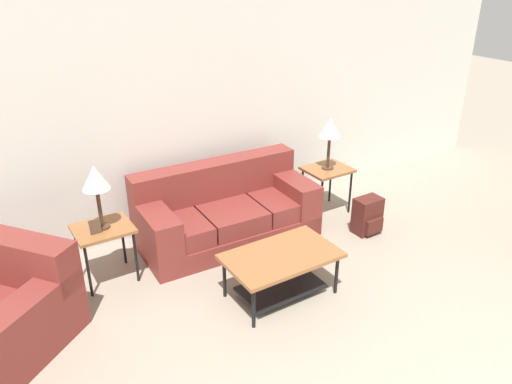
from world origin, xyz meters
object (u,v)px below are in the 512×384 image
(side_table_right, at_px, (327,173))
(table_lamp_right, at_px, (330,129))
(coffee_table, at_px, (281,265))
(side_table_left, at_px, (103,233))
(backpack, at_px, (368,216))
(couch, at_px, (226,214))
(table_lamp_left, at_px, (95,180))

(side_table_right, xyz_separation_m, table_lamp_right, (0.00, 0.00, 0.54))
(side_table_right, bearing_deg, table_lamp_right, 90.00)
(coffee_table, distance_m, side_table_left, 1.67)
(side_table_left, distance_m, table_lamp_right, 2.73)
(coffee_table, height_order, table_lamp_right, table_lamp_right)
(side_table_right, distance_m, backpack, 0.72)
(couch, height_order, side_table_left, couch)
(coffee_table, relative_size, backpack, 2.43)
(couch, relative_size, coffee_table, 1.91)
(side_table_right, relative_size, table_lamp_left, 0.92)
(table_lamp_left, bearing_deg, couch, 3.35)
(side_table_left, relative_size, table_lamp_right, 0.92)
(couch, bearing_deg, side_table_right, -3.36)
(coffee_table, bearing_deg, side_table_right, 37.51)
(side_table_right, bearing_deg, side_table_left, 180.00)
(side_table_right, xyz_separation_m, backpack, (0.06, -0.65, -0.30))
(side_table_right, bearing_deg, couch, 176.64)
(side_table_right, bearing_deg, table_lamp_left, 180.00)
(side_table_left, height_order, backpack, side_table_left)
(table_lamp_left, bearing_deg, backpack, -13.43)
(couch, height_order, table_lamp_right, table_lamp_right)
(coffee_table, height_order, backpack, coffee_table)
(coffee_table, relative_size, side_table_right, 1.79)
(side_table_right, distance_m, table_lamp_right, 0.54)
(side_table_left, relative_size, side_table_right, 1.00)
(side_table_left, xyz_separation_m, table_lamp_left, (0.00, 0.00, 0.54))
(table_lamp_right, xyz_separation_m, backpack, (0.06, -0.65, -0.84))
(couch, relative_size, side_table_left, 3.42)
(backpack, bearing_deg, side_table_left, 166.57)
(coffee_table, height_order, side_table_right, side_table_right)
(table_lamp_right, bearing_deg, table_lamp_left, 180.00)
(coffee_table, xyz_separation_m, table_lamp_left, (-1.25, 1.09, 0.72))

